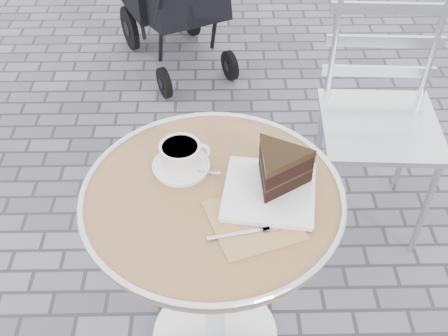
{
  "coord_description": "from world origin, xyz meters",
  "views": [
    {
      "loc": [
        0.01,
        -1.05,
        1.81
      ],
      "look_at": [
        0.03,
        0.05,
        0.78
      ],
      "focal_mm": 45.0,
      "sensor_mm": 36.0,
      "label": 1
    }
  ],
  "objects_px": {
    "cappuccino_set": "(181,158)",
    "cake_plate_set": "(277,174)",
    "bistro_chair": "(381,88)",
    "cafe_table": "(213,234)"
  },
  "relations": [
    {
      "from": "cafe_table",
      "to": "cappuccino_set",
      "type": "distance_m",
      "value": 0.24
    },
    {
      "from": "cafe_table",
      "to": "bistro_chair",
      "type": "relative_size",
      "value": 0.77
    },
    {
      "from": "cappuccino_set",
      "to": "bistro_chair",
      "type": "distance_m",
      "value": 0.93
    },
    {
      "from": "cappuccino_set",
      "to": "cake_plate_set",
      "type": "relative_size",
      "value": 0.51
    },
    {
      "from": "cake_plate_set",
      "to": "bistro_chair",
      "type": "xyz_separation_m",
      "value": [
        0.46,
        0.66,
        -0.19
      ]
    },
    {
      "from": "cappuccino_set",
      "to": "cake_plate_set",
      "type": "height_order",
      "value": "cake_plate_set"
    },
    {
      "from": "cappuccino_set",
      "to": "bistro_chair",
      "type": "bearing_deg",
      "value": 23.71
    },
    {
      "from": "cappuccino_set",
      "to": "cake_plate_set",
      "type": "distance_m",
      "value": 0.27
    },
    {
      "from": "cafe_table",
      "to": "bistro_chair",
      "type": "bearing_deg",
      "value": 46.95
    },
    {
      "from": "cafe_table",
      "to": "bistro_chair",
      "type": "height_order",
      "value": "bistro_chair"
    }
  ]
}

